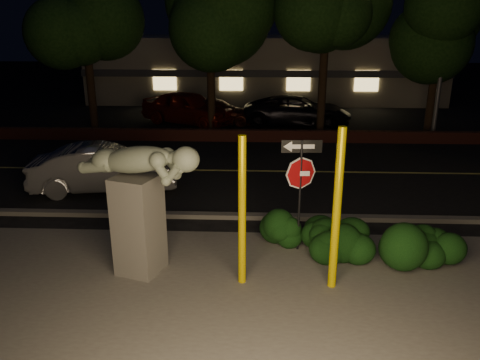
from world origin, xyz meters
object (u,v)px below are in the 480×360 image
Objects in this scene: sculpture at (139,194)px; parked_car_dark at (298,111)px; yellow_pole_left at (242,213)px; parked_car_darkred at (216,112)px; signpost at (301,174)px; streetlight at (445,2)px; silver_sedan at (105,168)px; yellow_pole_right at (337,211)px; parked_car_red at (188,108)px.

sculpture reaches higher than parked_car_dark.
parked_car_dark is at bearing 81.85° from yellow_pole_left.
yellow_pole_left is 15.36m from parked_car_darkred.
signpost is 13.63m from parked_car_dark.
signpost is 0.26× the size of streetlight.
silver_sedan is 10.38m from parked_car_darkred.
yellow_pole_left is 0.94× the size of yellow_pole_right.
yellow_pole_right reaches higher than signpost.
parked_car_red is at bearing 172.67° from streetlight.
silver_sedan is at bearing 153.86° from parked_car_dark.
parked_car_red is (1.02, 9.93, 0.13)m from silver_sedan.
yellow_pole_right reaches higher than parked_car_darkred.
yellow_pole_left is 15.17m from parked_car_dark.
yellow_pole_right is at bearing -141.05° from silver_sedan.
signpost is at bearing 50.65° from yellow_pole_left.
parked_car_dark is at bearing -62.10° from parked_car_red.
sculpture is at bearing -164.62° from silver_sedan.
parked_car_dark is (4.17, 14.66, -0.95)m from sculpture.
parked_car_red is (-5.02, 15.13, -0.73)m from yellow_pole_right.
streetlight is 7.83m from parked_car_dark.
parked_car_red is 5.45m from parked_car_dark.
parked_car_dark is (-5.67, 2.20, -4.93)m from streetlight.
parked_car_darkred is at bearing 99.13° from signpost.
silver_sedan is 9.98m from parked_car_red.
sculpture reaches higher than signpost.
sculpture reaches higher than parked_car_darkred.
parked_car_darkred is at bearing -23.71° from silver_sedan.
yellow_pole_left is 0.56× the size of parked_car_dark.
signpost is at bearing -177.00° from parked_car_dark.
parked_car_red reaches higher than silver_sedan.
signpost reaches higher than parked_car_red.
signpost reaches higher than parked_car_darkred.
parked_car_darkred is at bearing 103.39° from yellow_pole_right.
yellow_pole_left is 15.57m from streetlight.
sculpture is (-3.20, -1.10, -0.11)m from signpost.
parked_car_darkred is (2.40, 10.09, -0.09)m from silver_sedan.
parked_car_darkred is at bearing 97.18° from yellow_pole_left.
parked_car_red is 0.93× the size of parked_car_dark.
yellow_pole_left is 6.75m from silver_sedan.
silver_sedan is at bearing 170.86° from parked_car_darkred.
streetlight is (6.09, 12.88, 4.09)m from yellow_pole_right.
sculpture is 14.79m from parked_car_red.
parked_car_darkred is (-3.64, 15.30, -0.95)m from yellow_pole_right.
yellow_pole_left is 0.31× the size of streetlight.
parked_car_darkred is at bearing 108.12° from sculpture.
yellow_pole_left reaches higher than parked_car_dark.
sculpture is 16.36m from streetlight.
signpost is 0.59× the size of silver_sedan.
parked_car_dark is at bearing 92.65° from sculpture.
sculpture is 0.56× the size of parked_car_red.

